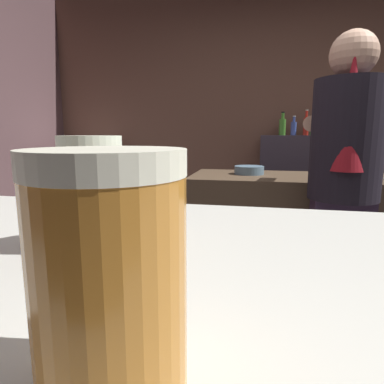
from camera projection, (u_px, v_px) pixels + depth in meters
name	position (u px, v px, depth m)	size (l,w,h in m)	color
wall_back	(287.00, 120.00, 3.42)	(5.20, 0.10, 2.70)	brown
prep_counter	(353.00, 249.00, 2.14)	(2.10, 0.60, 0.94)	#4F3D2C
back_shelf	(298.00, 196.00, 3.26)	(0.77, 0.36, 1.19)	#39323E
mini_fridge	(87.00, 199.00, 3.55)	(0.56, 0.58, 1.03)	white
bartender	(344.00, 180.00, 1.65)	(0.47, 0.54, 1.68)	#35253D
mixing_bowl	(249.00, 170.00, 2.23)	(0.20, 0.20, 0.05)	slate
chefs_knife	(377.00, 178.00, 1.99)	(0.24, 0.03, 0.01)	silver
pint_glass_near	(92.00, 192.00, 0.41)	(0.08, 0.08, 0.14)	#B0691F
pint_glass_far	(110.00, 276.00, 0.18)	(0.08, 0.08, 0.14)	#C57B2C
bottle_soy	(306.00, 125.00, 3.16)	(0.05, 0.05, 0.24)	red
bottle_vinegar	(294.00, 128.00, 3.10)	(0.05, 0.05, 0.18)	#3C53A1
bottle_olive_oil	(282.00, 126.00, 3.25)	(0.06, 0.06, 0.23)	#43882D
bottle_hot_sauce	(314.00, 126.00, 3.08)	(0.07, 0.07, 0.22)	#457F3B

